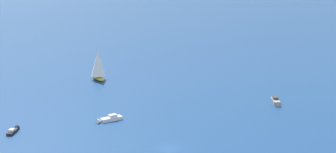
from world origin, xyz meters
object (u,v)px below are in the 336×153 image
(motorboat_offshore, at_px, (276,102))
(motorboat_far_port, at_px, (13,131))
(motorboat_inshore, at_px, (108,119))
(sailboat_outer_ring_a, at_px, (98,65))

(motorboat_offshore, bearing_deg, motorboat_far_port, -69.86)
(motorboat_far_port, bearing_deg, motorboat_offshore, 110.14)
(motorboat_inshore, height_order, motorboat_offshore, motorboat_inshore)
(motorboat_inshore, xyz_separation_m, motorboat_offshore, (-17.13, 48.46, -0.00))
(motorboat_inshore, bearing_deg, motorboat_far_port, -68.49)
(motorboat_inshore, height_order, sailboat_outer_ring_a, sailboat_outer_ring_a)
(motorboat_offshore, bearing_deg, sailboat_outer_ring_a, -115.93)
(motorboat_inshore, distance_m, sailboat_outer_ring_a, 45.85)
(motorboat_offshore, xyz_separation_m, sailboat_outer_ring_a, (-27.67, -56.93, 4.72))
(motorboat_far_port, xyz_separation_m, motorboat_offshore, (-26.27, 71.63, 0.14))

